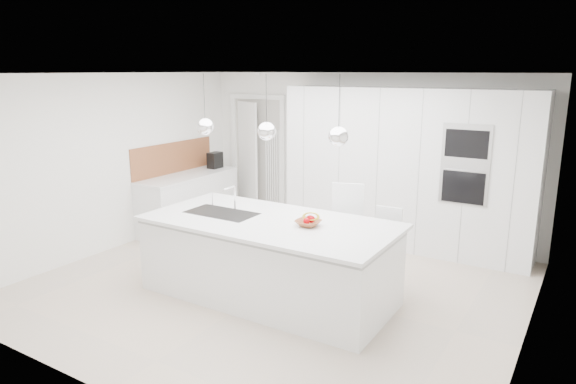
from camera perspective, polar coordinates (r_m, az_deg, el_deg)
The scene contains 27 objects.
floor at distance 6.31m, azimuth -1.45°, elevation -10.31°, with size 5.50×5.50×0.00m, color beige.
wall_back at distance 8.09m, azimuth 8.19°, elevation 4.12°, with size 5.50×5.50×0.00m, color white.
wall_left at distance 7.74m, azimuth -18.88°, elevation 3.11°, with size 5.00×5.00×0.00m, color white.
ceiling at distance 5.78m, azimuth -1.60°, elevation 13.03°, with size 5.50×5.50×0.00m, color white.
tall_cabinets at distance 7.55m, azimuth 12.83°, elevation 2.49°, with size 3.60×0.60×2.30m, color white.
oven_stack at distance 6.99m, azimuth 19.07°, elevation 2.88°, with size 0.62×0.04×1.05m, color #A5A5A8, non-canonical shape.
doorway_frame at distance 9.04m, azimuth -3.36°, elevation 3.76°, with size 1.11×0.08×2.13m, color white, non-canonical shape.
hallway_door at distance 9.15m, azimuth -4.82°, elevation 3.72°, with size 0.82×0.04×2.00m, color white.
radiator at distance 8.89m, azimuth -1.68°, elevation 2.46°, with size 0.32×0.04×1.40m, color white, non-canonical shape.
left_base_cabinets at distance 8.50m, azimuth -10.97°, elevation -1.19°, with size 0.60×1.80×0.86m, color white.
left_worktop at distance 8.40m, azimuth -11.11°, elevation 1.78°, with size 0.62×1.82×0.04m, color white.
oak_backsplash at distance 8.55m, azimuth -12.62°, elevation 3.75°, with size 0.02×1.80×0.50m, color #9B6240.
island_base at distance 5.86m, azimuth -2.25°, elevation -7.67°, with size 2.80×1.20×0.86m, color white.
island_worktop at distance 5.76m, azimuth -2.02°, elevation -3.34°, with size 2.84×1.40×0.04m, color white.
island_sink at distance 6.11m, azimuth -7.37°, elevation -3.05°, with size 0.84×0.44×0.18m, color #3F3F42, non-canonical shape.
island_tap at distance 6.17m, azimuth -5.91°, elevation -0.62°, with size 0.02×0.02×0.30m, color white.
pendant_left at distance 6.02m, azimuth -9.18°, elevation 7.16°, with size 0.20×0.20×0.20m, color white.
pendant_mid at distance 5.51m, azimuth -2.39°, elevation 6.75°, with size 0.20×0.20×0.20m, color white.
pendant_right at distance 5.09m, azimuth 5.63°, elevation 6.14°, with size 0.20×0.20×0.20m, color white.
fruit_bowl at distance 5.53m, azimuth 2.26°, elevation -3.46°, with size 0.27×0.27×0.07m, color #9B6240.
espresso_machine at distance 8.86m, azimuth -8.11°, elevation 3.52°, with size 0.16×0.25×0.27m, color black.
bar_stool_left at distance 6.20m, azimuth 5.95°, elevation -4.85°, with size 0.40×0.55×1.21m, color white, non-canonical shape.
bar_stool_right at distance 6.08m, azimuth 10.58°, elevation -6.48°, with size 0.33×0.45×0.99m, color white, non-canonical shape.
apple_a at distance 5.49m, azimuth 2.08°, elevation -3.25°, with size 0.07×0.07×0.07m, color #B40007.
apple_b at distance 5.56m, azimuth 2.44°, elevation -2.99°, with size 0.08×0.08×0.08m, color #B40007.
apple_c at distance 5.54m, azimuth 2.60°, elevation -3.04°, with size 0.08×0.08×0.08m, color #B40007.
banana_bunch at distance 5.51m, azimuth 2.57°, elevation -2.74°, with size 0.19×0.19×0.03m, color gold.
Camera 1 is at (3.15, -4.84, 2.54)m, focal length 32.00 mm.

